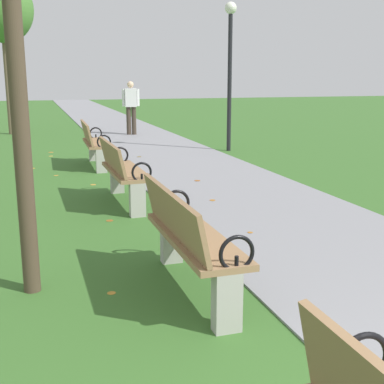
% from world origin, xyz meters
% --- Properties ---
extents(paved_walkway, '(2.62, 44.00, 0.02)m').
position_xyz_m(paved_walkway, '(1.31, 18.00, 0.01)').
color(paved_walkway, gray).
rests_on(paved_walkway, ground).
extents(park_bench_2, '(0.48, 1.60, 0.90)m').
position_xyz_m(park_bench_2, '(-0.50, 3.09, 0.49)').
color(park_bench_2, '#93704C').
rests_on(park_bench_2, ground).
extents(park_bench_3, '(0.50, 1.61, 0.90)m').
position_xyz_m(park_bench_3, '(-0.50, 6.33, 0.49)').
color(park_bench_3, '#93704C').
rests_on(park_bench_3, ground).
extents(park_bench_4, '(0.51, 1.61, 0.90)m').
position_xyz_m(park_bench_4, '(-0.50, 9.62, 0.49)').
color(park_bench_4, '#93704C').
rests_on(park_bench_4, ground).
extents(tree_3, '(1.82, 1.82, 4.77)m').
position_xyz_m(tree_3, '(-2.28, 16.42, 3.73)').
color(tree_3, brown).
rests_on(tree_3, ground).
extents(pedestrian_walking, '(0.52, 0.27, 1.62)m').
position_xyz_m(pedestrian_walking, '(1.28, 15.02, 0.93)').
color(pedestrian_walking, '#3D3328').
rests_on(pedestrian_walking, paved_walkway).
extents(lamp_post, '(0.28, 0.28, 3.48)m').
position_xyz_m(lamp_post, '(2.92, 10.92, 2.31)').
color(lamp_post, black).
rests_on(lamp_post, ground).
extents(scattered_leaves, '(4.61, 13.30, 0.02)m').
position_xyz_m(scattered_leaves, '(-0.08, 5.29, 0.01)').
color(scattered_leaves, '#AD6B23').
rests_on(scattered_leaves, ground).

